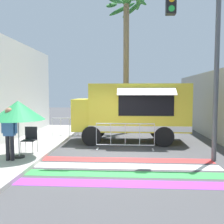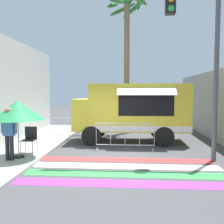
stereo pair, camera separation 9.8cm
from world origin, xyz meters
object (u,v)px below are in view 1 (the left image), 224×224
patio_umbrella (18,110)px  traffic_signal_pole (190,34)px  vendor_person (9,130)px  barricade_front (125,136)px  palm_tree (126,34)px  food_truck (130,109)px  folding_chair (30,137)px  barricade_side (69,129)px

patio_umbrella → traffic_signal_pole: bearing=4.8°
vendor_person → barricade_front: vendor_person is taller
vendor_person → palm_tree: palm_tree is taller
traffic_signal_pole → palm_tree: 6.26m
traffic_signal_pole → palm_tree: bearing=110.8°
food_truck → vendor_person: food_truck is taller
traffic_signal_pole → vendor_person: 6.72m
food_truck → traffic_signal_pole: (1.94, -3.10, 2.72)m
traffic_signal_pole → patio_umbrella: 6.28m
patio_umbrella → barricade_front: size_ratio=0.81×
folding_chair → barricade_front: bearing=38.6°
palm_tree → patio_umbrella: bearing=-119.8°
folding_chair → vendor_person: size_ratio=0.55×
folding_chair → barricade_side: barricade_side is taller
food_truck → folding_chair: size_ratio=5.48×
barricade_front → palm_tree: bearing=90.2°
traffic_signal_pole → barricade_front: traffic_signal_pole is taller
folding_chair → patio_umbrella: bearing=-82.2°
barricade_front → palm_tree: palm_tree is taller
folding_chair → barricade_front: barricade_front is taller
food_truck → barricade_front: 1.94m
traffic_signal_pole → barricade_side: traffic_signal_pole is taller
patio_umbrella → barricade_side: bearing=78.3°
food_truck → palm_tree: size_ratio=0.67×
traffic_signal_pole → patio_umbrella: bearing=-175.2°
folding_chair → barricade_front: (3.45, 1.28, -0.16)m
traffic_signal_pole → patio_umbrella: traffic_signal_pole is taller
barricade_side → patio_umbrella: bearing=-101.7°
patio_umbrella → folding_chair: patio_umbrella is taller
patio_umbrella → vendor_person: bearing=-111.4°
vendor_person → barricade_side: 4.41m
barricade_side → palm_tree: (2.74, 2.29, 5.09)m
food_truck → traffic_signal_pole: bearing=-57.9°
patio_umbrella → folding_chair: (0.12, 0.66, -1.02)m
barricade_side → palm_tree: size_ratio=0.22×
traffic_signal_pole → folding_chair: traffic_signal_pole is taller
barricade_side → palm_tree: 6.22m
barricade_front → barricade_side: size_ratio=1.37×
barricade_front → barricade_side: 3.39m
traffic_signal_pole → palm_tree: palm_tree is taller
traffic_signal_pole → folding_chair: bearing=178.2°
barricade_front → palm_tree: (-0.02, 4.26, 5.07)m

